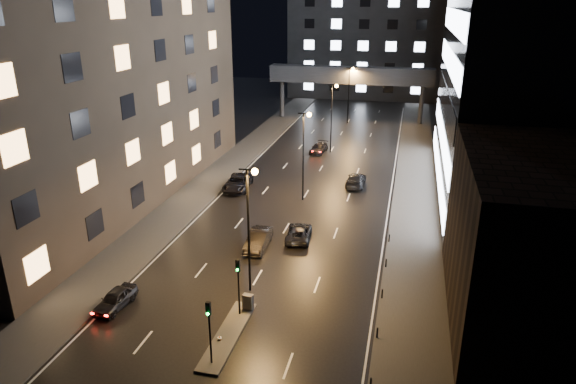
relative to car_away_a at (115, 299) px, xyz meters
name	(u,v)px	position (x,y,z in m)	size (l,w,h in m)	color
ground	(321,168)	(9.00, 36.65, -0.69)	(160.00, 160.00, 0.00)	black
sidewalk_left	(221,172)	(-3.50, 31.65, -0.61)	(5.00, 110.00, 0.15)	#383533
sidewalk_right	(415,188)	(21.50, 31.65, -0.61)	(5.00, 110.00, 0.15)	#383533
building_left	(84,15)	(-13.50, 20.65, 19.31)	(15.00, 48.00, 40.00)	#2D2319
building_right_low	(533,242)	(29.00, 5.65, 5.31)	(10.00, 18.00, 12.00)	black
building_far	(366,41)	(9.00, 94.65, 11.81)	(34.00, 14.00, 25.00)	#333335
skybridge	(351,76)	(9.00, 66.65, 7.65)	(30.00, 3.00, 10.00)	#333335
median_island	(228,335)	(9.30, -1.35, -0.61)	(1.60, 8.00, 0.15)	#383533
traffic_signal_near	(238,278)	(9.30, 1.14, 2.41)	(0.28, 0.34, 4.40)	black
traffic_signal_far	(209,323)	(9.30, -4.36, 2.41)	(0.28, 0.34, 4.40)	black
bollard_row	(380,313)	(19.20, 3.15, -0.24)	(0.12, 25.12, 0.90)	black
streetlight_near	(250,214)	(9.16, 4.65, 5.81)	(1.45, 0.50, 10.15)	black
streetlight_mid_a	(305,145)	(9.16, 24.65, 5.81)	(1.45, 0.50, 10.15)	black
streetlight_mid_b	(333,109)	(9.16, 44.65, 5.81)	(1.45, 0.50, 10.15)	black
streetlight_far	(350,88)	(9.16, 64.65, 5.81)	(1.45, 0.50, 10.15)	black
car_away_a	(115,299)	(0.00, 0.00, 0.00)	(1.62, 4.03, 1.37)	black
car_away_b	(258,240)	(7.50, 11.93, 0.11)	(1.70, 4.86, 1.60)	black
car_away_c	(238,183)	(0.64, 26.32, 0.14)	(2.74, 5.94, 1.65)	black
car_away_d	(319,148)	(7.32, 44.15, -0.01)	(1.91, 4.69, 1.36)	black
car_toward_a	(299,232)	(10.75, 14.57, -0.02)	(2.22, 4.81, 1.34)	black
car_toward_b	(356,180)	(14.36, 30.86, 0.08)	(2.14, 5.27, 1.53)	black
utility_cabinet	(248,302)	(9.70, 1.93, 0.05)	(0.75, 0.44, 1.17)	#444547
cone_b	(219,338)	(8.95, -2.04, -0.47)	(0.37, 0.37, 0.44)	#D7520B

